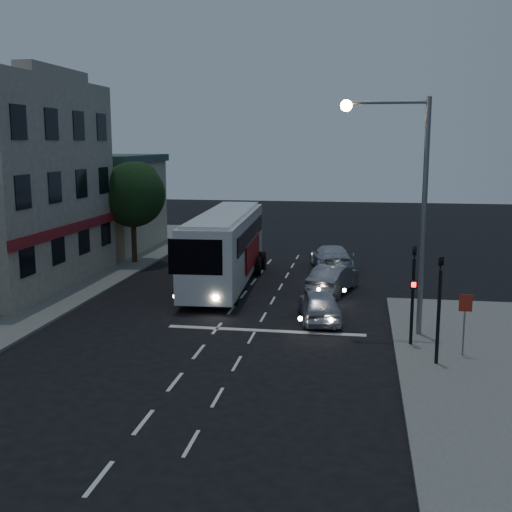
% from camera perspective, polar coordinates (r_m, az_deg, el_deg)
% --- Properties ---
extents(ground, '(120.00, 120.00, 0.00)m').
position_cam_1_polar(ground, '(24.43, -4.53, -7.75)').
color(ground, black).
extents(sidewalk_far, '(12.00, 50.00, 0.12)m').
position_cam_1_polar(sidewalk_far, '(36.56, -21.60, -2.34)').
color(sidewalk_far, slate).
rests_on(sidewalk_far, ground).
extents(road_markings, '(8.00, 30.55, 0.01)m').
position_cam_1_polar(road_markings, '(27.28, -0.23, -5.80)').
color(road_markings, silver).
rests_on(road_markings, ground).
extents(tour_bus, '(3.24, 12.66, 3.85)m').
position_cam_1_polar(tour_bus, '(33.99, -2.74, 0.94)').
color(tour_bus, silver).
rests_on(tour_bus, ground).
extents(car_suv, '(2.31, 4.25, 1.37)m').
position_cam_1_polar(car_suv, '(27.27, 5.63, -4.37)').
color(car_suv, '#AFB3BF').
rests_on(car_suv, ground).
extents(car_sedan_a, '(2.59, 4.51, 1.41)m').
position_cam_1_polar(car_sedan_a, '(32.53, 6.91, -2.01)').
color(car_sedan_a, gray).
rests_on(car_sedan_a, ground).
extents(car_sedan_b, '(3.06, 5.45, 1.49)m').
position_cam_1_polar(car_sedan_b, '(38.24, 6.70, -0.13)').
color(car_sedan_b, '#B6BDC9').
rests_on(car_sedan_b, ground).
extents(traffic_signal_main, '(0.25, 0.35, 4.10)m').
position_cam_1_polar(traffic_signal_main, '(23.96, 13.80, -2.38)').
color(traffic_signal_main, black).
rests_on(traffic_signal_main, sidewalk_near).
extents(traffic_signal_side, '(0.18, 0.15, 4.10)m').
position_cam_1_polar(traffic_signal_side, '(22.11, 15.99, -3.51)').
color(traffic_signal_side, black).
rests_on(traffic_signal_side, sidewalk_near).
extents(regulatory_sign, '(0.45, 0.12, 2.20)m').
position_cam_1_polar(regulatory_sign, '(23.38, 18.07, -4.98)').
color(regulatory_sign, slate).
rests_on(regulatory_sign, sidewalk_near).
extents(streetlight, '(3.32, 0.44, 9.00)m').
position_cam_1_polar(streetlight, '(24.89, 13.28, 5.81)').
color(streetlight, slate).
rests_on(streetlight, sidewalk_near).
extents(low_building_north, '(9.40, 9.40, 6.50)m').
position_cam_1_polar(low_building_north, '(46.85, -14.89, 4.73)').
color(low_building_north, '#B6AA8C').
rests_on(low_building_north, sidewalk_far).
extents(street_tree, '(4.00, 4.00, 6.20)m').
position_cam_1_polar(street_tree, '(40.17, -10.93, 5.64)').
color(street_tree, black).
rests_on(street_tree, sidewalk_far).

